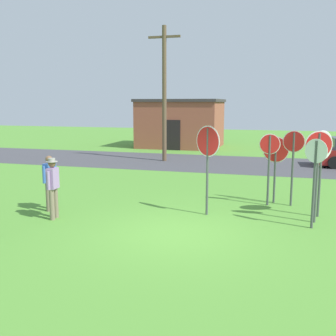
% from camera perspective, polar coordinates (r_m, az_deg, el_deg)
% --- Properties ---
extents(ground_plane, '(80.00, 80.00, 0.00)m').
position_cam_1_polar(ground_plane, '(10.09, 1.19, -9.42)').
color(ground_plane, '#518E33').
extents(street_asphalt, '(60.00, 6.40, 0.01)m').
position_cam_1_polar(street_asphalt, '(21.58, 9.27, 0.60)').
color(street_asphalt, '#424247').
rests_on(street_asphalt, ground).
extents(building_background, '(6.00, 4.95, 3.53)m').
position_cam_1_polar(building_background, '(29.68, 1.88, 6.52)').
color(building_background, brown).
rests_on(building_background, ground).
extents(utility_pole, '(1.80, 0.24, 7.39)m').
position_cam_1_polar(utility_pole, '(22.21, -0.53, 10.99)').
color(utility_pole, brown).
rests_on(utility_pole, ground).
extents(stop_sign_rear_left, '(0.52, 0.36, 2.36)m').
position_cam_1_polar(stop_sign_rear_left, '(10.80, 20.48, -0.20)').
color(stop_sign_rear_left, '#474C4C').
rests_on(stop_sign_rear_left, ground).
extents(stop_sign_rear_right, '(0.63, 0.60, 2.50)m').
position_cam_1_polar(stop_sign_rear_right, '(11.95, 21.25, 1.43)').
color(stop_sign_rear_right, '#474C4C').
rests_on(stop_sign_rear_right, ground).
extents(stop_sign_far_back, '(0.84, 0.14, 2.18)m').
position_cam_1_polar(stop_sign_far_back, '(13.26, 15.28, 1.47)').
color(stop_sign_far_back, '#474C4C').
rests_on(stop_sign_far_back, ground).
extents(stop_sign_center_cluster, '(0.65, 0.07, 2.30)m').
position_cam_1_polar(stop_sign_center_cluster, '(12.85, 14.43, 1.43)').
color(stop_sign_center_cluster, '#474C4C').
rests_on(stop_sign_center_cluster, ground).
extents(stop_sign_nearest, '(0.72, 0.20, 2.52)m').
position_cam_1_polar(stop_sign_nearest, '(11.33, 20.85, 0.98)').
color(stop_sign_nearest, '#474C4C').
rests_on(stop_sign_nearest, ground).
extents(stop_sign_tallest, '(0.76, 0.49, 2.61)m').
position_cam_1_polar(stop_sign_tallest, '(11.39, 5.74, 2.13)').
color(stop_sign_tallest, '#474C4C').
rests_on(stop_sign_tallest, ground).
extents(stop_sign_leaning_left, '(0.67, 0.17, 2.40)m').
position_cam_1_polar(stop_sign_leaning_left, '(12.99, 17.65, 1.73)').
color(stop_sign_leaning_left, '#474C4C').
rests_on(stop_sign_leaning_left, ground).
extents(person_in_teal, '(0.32, 0.57, 1.74)m').
position_cam_1_polar(person_in_teal, '(11.52, -16.30, -2.35)').
color(person_in_teal, '#7A6B56').
rests_on(person_in_teal, ground).
extents(person_in_blue, '(0.28, 0.56, 1.69)m').
position_cam_1_polar(person_in_blue, '(12.46, -16.70, -1.65)').
color(person_in_blue, '#7A6B56').
rests_on(person_in_blue, ground).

